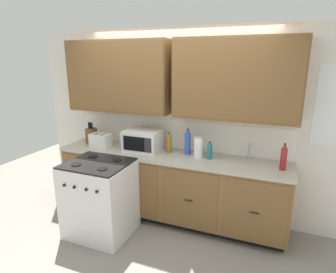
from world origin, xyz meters
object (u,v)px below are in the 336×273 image
microwave (143,140)px  toaster (101,140)px  knife_block (91,135)px  bottle_teal (210,150)px  stove_range (100,198)px  bottle_red (284,157)px  bottle_blue (188,142)px  bottle_amber (169,143)px  paper_towel_roll (198,147)px

microwave → toaster: bearing=-172.9°
knife_block → bottle_teal: (1.80, -0.05, -0.01)m
stove_range → bottle_red: bottle_red is taller
knife_block → bottle_teal: bearing=-1.5°
bottle_blue → bottle_amber: size_ratio=1.23×
bottle_red → microwave: bearing=178.3°
stove_range → bottle_red: (2.05, 0.61, 0.61)m
bottle_teal → bottle_blue: bearing=166.2°
paper_towel_roll → bottle_teal: (0.14, -0.00, -0.02)m
toaster → paper_towel_roll: 1.41m
bottle_red → toaster: bearing=-179.4°
bottle_blue → bottle_red: (1.16, -0.13, -0.01)m
bottle_red → bottle_amber: size_ratio=1.12×
toaster → microwave: bearing=7.1°
bottle_teal → knife_block: bearing=178.5°
bottle_amber → paper_towel_roll: bearing=-5.7°
toaster → knife_block: size_ratio=0.90×
stove_range → bottle_amber: bottle_amber is taller
microwave → bottle_amber: 0.37m
toaster → bottle_amber: 1.00m
bottle_teal → bottle_amber: (-0.56, 0.05, 0.03)m
microwave → bottle_amber: (0.37, 0.05, -0.00)m
microwave → knife_block: knife_block is taller
bottle_amber → bottle_blue: bearing=7.0°
microwave → toaster: size_ratio=1.71×
stove_range → knife_block: size_ratio=3.06×
stove_range → microwave: 0.93m
knife_block → bottle_red: (2.65, -0.10, 0.04)m
bottle_blue → bottle_red: bearing=-6.4°
bottle_teal → bottle_amber: size_ratio=0.80×
paper_towel_roll → bottle_blue: 0.18m
toaster → knife_block: (-0.25, 0.13, 0.02)m
stove_range → bottle_blue: 1.31m
bottle_teal → bottle_blue: bottle_blue is taller
microwave → bottle_blue: (0.61, 0.08, 0.03)m
bottle_blue → stove_range: bearing=-140.3°
bottle_teal → bottle_red: bearing=-3.6°
bottle_red → bottle_amber: bottle_red is taller
toaster → bottle_blue: bottle_blue is taller
toaster → bottle_blue: size_ratio=0.82×
toaster → bottle_teal: 1.55m
stove_range → bottle_teal: (1.20, 0.66, 0.56)m
toaster → stove_range: bearing=-58.7°
microwave → knife_block: size_ratio=1.55×
microwave → paper_towel_roll: 0.78m
bottle_teal → bottle_red: bottle_red is taller
microwave → bottle_red: bearing=-1.7°
toaster → knife_block: 0.28m
microwave → bottle_blue: size_ratio=1.41×
paper_towel_roll → bottle_red: size_ratio=0.84×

